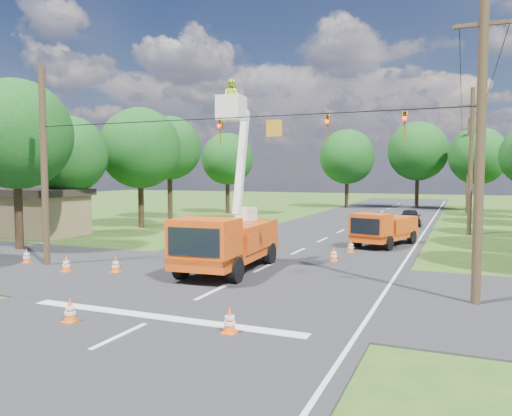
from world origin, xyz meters
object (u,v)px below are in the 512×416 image
at_px(tree_left_f, 227,159).
at_px(traffic_cone_2, 334,254).
at_px(traffic_cone_3, 351,246).
at_px(pole_right_far, 468,165).
at_px(tree_far_b, 418,151).
at_px(traffic_cone_4, 116,265).
at_px(tree_left_c, 68,155).
at_px(second_truck, 384,228).
at_px(pole_left, 44,167).
at_px(tree_far_c, 478,156).
at_px(ground_worker, 217,248).
at_px(tree_left_e, 169,148).
at_px(distant_car, 410,217).
at_px(pole_right_near, 480,144).
at_px(traffic_cone_5, 66,264).
at_px(traffic_cone_6, 27,256).
at_px(tree_far_a, 347,157).
at_px(shed, 41,212).
at_px(pole_right_mid, 471,160).
at_px(bucket_truck, 227,232).
at_px(tree_left_b, 16,134).
at_px(tree_left_d, 140,148).
at_px(traffic_cone_0, 70,310).
at_px(traffic_cone_7, 379,233).
at_px(traffic_cone_1, 230,321).

bearing_deg(tree_left_f, traffic_cone_2, -54.46).
xyz_separation_m(traffic_cone_3, pole_right_far, (5.85, 31.21, 4.75)).
bearing_deg(tree_far_b, traffic_cone_4, -100.53).
distance_m(tree_left_c, tree_far_b, 40.96).
height_order(tree_left_c, tree_left_f, tree_left_f).
bearing_deg(second_truck, traffic_cone_4, -111.45).
relative_size(pole_left, tree_far_c, 0.98).
height_order(ground_worker, tree_left_e, tree_left_e).
relative_size(distant_car, pole_right_near, 0.39).
relative_size(traffic_cone_5, traffic_cone_6, 1.00).
bearing_deg(tree_far_a, pole_right_far, -12.53).
bearing_deg(distant_car, tree_left_c, -149.55).
distance_m(pole_left, shed, 12.02).
xyz_separation_m(pole_right_mid, tree_left_c, (-25.00, -11.00, 0.33)).
distance_m(tree_far_b, tree_far_c, 7.20).
relative_size(bucket_truck, tree_left_f, 0.97).
bearing_deg(pole_left, second_truck, 41.69).
bearing_deg(traffic_cone_5, traffic_cone_2, 34.40).
bearing_deg(tree_left_b, tree_far_a, 76.64).
height_order(ground_worker, tree_far_a, tree_far_a).
relative_size(distant_car, traffic_cone_5, 5.47).
relative_size(bucket_truck, traffic_cone_6, 11.52).
distance_m(traffic_cone_6, tree_left_c, 11.86).
bearing_deg(tree_left_f, tree_left_d, -90.76).
xyz_separation_m(traffic_cone_6, tree_left_c, (-5.78, 9.02, 5.08)).
relative_size(traffic_cone_0, tree_left_c, 0.09).
height_order(distant_car, tree_left_c, tree_left_c).
relative_size(ground_worker, traffic_cone_7, 2.67).
distance_m(second_truck, traffic_cone_6, 18.90).
bearing_deg(traffic_cone_0, traffic_cone_5, 134.11).
distance_m(second_truck, tree_left_b, 21.12).
bearing_deg(tree_far_a, traffic_cone_6, -97.58).
xyz_separation_m(pole_right_far, tree_left_c, (-25.00, -31.00, 0.33)).
xyz_separation_m(traffic_cone_1, pole_left, (-11.98, 5.66, 4.14)).
relative_size(shed, tree_left_f, 0.65).
xyz_separation_m(distant_car, traffic_cone_5, (-11.64, -25.42, -0.30)).
xyz_separation_m(distant_car, traffic_cone_1, (-1.70, -30.12, -0.30)).
bearing_deg(traffic_cone_1, tree_far_b, 89.42).
relative_size(bucket_truck, pole_right_far, 0.82).
distance_m(pole_right_far, tree_left_c, 39.83).
xyz_separation_m(traffic_cone_5, tree_left_c, (-9.04, 9.96, 5.08)).
distance_m(second_truck, traffic_cone_2, 6.30).
bearing_deg(traffic_cone_7, traffic_cone_5, -122.47).
relative_size(distant_car, tree_far_a, 0.41).
height_order(bucket_truck, tree_far_a, tree_far_a).
height_order(pole_right_far, tree_far_c, pole_right_far).
distance_m(traffic_cone_5, tree_far_b, 47.57).
relative_size(ground_worker, distant_car, 0.49).
bearing_deg(traffic_cone_5, traffic_cone_4, 18.39).
bearing_deg(tree_far_b, tree_left_e, -130.72).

